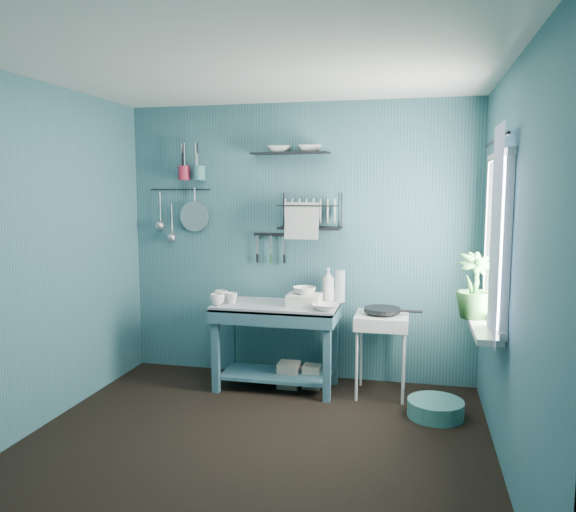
% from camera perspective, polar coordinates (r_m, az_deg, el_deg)
% --- Properties ---
extents(floor, '(3.20, 3.20, 0.00)m').
position_cam_1_polar(floor, '(4.04, -3.56, -18.62)').
color(floor, black).
rests_on(floor, ground).
extents(ceiling, '(3.20, 3.20, 0.00)m').
position_cam_1_polar(ceiling, '(3.73, -3.86, 18.69)').
color(ceiling, silver).
rests_on(ceiling, ground).
extents(wall_back, '(3.20, 0.00, 3.20)m').
position_cam_1_polar(wall_back, '(5.12, 1.07, 1.41)').
color(wall_back, '#336068').
rests_on(wall_back, ground).
extents(wall_front, '(3.20, 0.00, 3.20)m').
position_cam_1_polar(wall_front, '(2.30, -14.44, -5.50)').
color(wall_front, '#336068').
rests_on(wall_front, ground).
extents(wall_left, '(0.00, 3.00, 3.00)m').
position_cam_1_polar(wall_left, '(4.41, -24.08, -0.07)').
color(wall_left, '#336068').
rests_on(wall_left, ground).
extents(wall_right, '(0.00, 3.00, 3.00)m').
position_cam_1_polar(wall_right, '(3.57, 21.74, -1.43)').
color(wall_right, '#336068').
rests_on(wall_right, ground).
extents(work_counter, '(1.08, 0.59, 0.75)m').
position_cam_1_polar(work_counter, '(4.94, -1.19, -9.15)').
color(work_counter, '#335D6B').
rests_on(work_counter, floor).
extents(mug_left, '(0.12, 0.12, 0.10)m').
position_cam_1_polar(mug_left, '(4.83, -7.22, -4.40)').
color(mug_left, silver).
rests_on(mug_left, work_counter).
extents(mug_mid, '(0.14, 0.14, 0.09)m').
position_cam_1_polar(mug_mid, '(4.89, -5.71, -4.27)').
color(mug_mid, silver).
rests_on(mug_mid, work_counter).
extents(mug_right, '(0.17, 0.17, 0.10)m').
position_cam_1_polar(mug_right, '(4.98, -6.81, -4.05)').
color(mug_right, silver).
rests_on(mug_right, work_counter).
extents(wash_tub, '(0.28, 0.22, 0.10)m').
position_cam_1_polar(wash_tub, '(4.77, 1.66, -4.48)').
color(wash_tub, silver).
rests_on(wash_tub, work_counter).
extents(tub_bowl, '(0.20, 0.19, 0.06)m').
position_cam_1_polar(tub_bowl, '(4.75, 1.67, -3.53)').
color(tub_bowl, silver).
rests_on(tub_bowl, wash_tub).
extents(soap_bottle, '(0.11, 0.12, 0.30)m').
position_cam_1_polar(soap_bottle, '(4.93, 4.11, -2.93)').
color(soap_bottle, silver).
rests_on(soap_bottle, work_counter).
extents(water_bottle, '(0.09, 0.09, 0.28)m').
position_cam_1_polar(water_bottle, '(4.94, 5.29, -3.04)').
color(water_bottle, silver).
rests_on(water_bottle, work_counter).
extents(counter_bowl, '(0.22, 0.22, 0.05)m').
position_cam_1_polar(counter_bowl, '(4.61, 3.80, -5.17)').
color(counter_bowl, silver).
rests_on(counter_bowl, work_counter).
extents(hotplate_stand, '(0.44, 0.44, 0.69)m').
position_cam_1_polar(hotplate_stand, '(4.86, 9.44, -9.86)').
color(hotplate_stand, silver).
rests_on(hotplate_stand, floor).
extents(frying_pan, '(0.30, 0.30, 0.03)m').
position_cam_1_polar(frying_pan, '(4.76, 9.54, -5.41)').
color(frying_pan, black).
rests_on(frying_pan, hotplate_stand).
extents(knife_strip, '(0.32, 0.02, 0.03)m').
position_cam_1_polar(knife_strip, '(5.15, -1.75, 2.19)').
color(knife_strip, black).
rests_on(knife_strip, wall_back).
extents(dish_rack, '(0.57, 0.28, 0.32)m').
position_cam_1_polar(dish_rack, '(4.95, 2.27, 4.59)').
color(dish_rack, black).
rests_on(dish_rack, wall_back).
extents(upper_shelf, '(0.71, 0.25, 0.01)m').
position_cam_1_polar(upper_shelf, '(5.03, 0.20, 10.41)').
color(upper_shelf, black).
rests_on(upper_shelf, wall_back).
extents(shelf_bowl_left, '(0.24, 0.24, 0.05)m').
position_cam_1_polar(shelf_bowl_left, '(5.05, -0.89, 9.94)').
color(shelf_bowl_left, silver).
rests_on(shelf_bowl_left, upper_shelf).
extents(shelf_bowl_right, '(0.26, 0.26, 0.06)m').
position_cam_1_polar(shelf_bowl_right, '(4.99, 2.18, 10.06)').
color(shelf_bowl_right, silver).
rests_on(shelf_bowl_right, upper_shelf).
extents(utensil_cup_magenta, '(0.11, 0.11, 0.13)m').
position_cam_1_polar(utensil_cup_magenta, '(5.35, -10.51, 8.29)').
color(utensil_cup_magenta, '#B5213A').
rests_on(utensil_cup_magenta, wall_back).
extents(utensil_cup_teal, '(0.11, 0.11, 0.13)m').
position_cam_1_polar(utensil_cup_teal, '(5.29, -9.02, 8.33)').
color(utensil_cup_teal, teal).
rests_on(utensil_cup_teal, wall_back).
extents(colander, '(0.28, 0.03, 0.28)m').
position_cam_1_polar(colander, '(5.35, -9.48, 4.00)').
color(colander, '#A6AAAE').
rests_on(colander, wall_back).
extents(ladle_outer, '(0.01, 0.01, 0.30)m').
position_cam_1_polar(ladle_outer, '(5.50, -12.86, 4.83)').
color(ladle_outer, '#A6AAAE').
rests_on(ladle_outer, wall_back).
extents(ladle_inner, '(0.01, 0.01, 0.30)m').
position_cam_1_polar(ladle_inner, '(5.45, -11.73, 3.66)').
color(ladle_inner, '#A6AAAE').
rests_on(ladle_inner, wall_back).
extents(hook_rail, '(0.60, 0.01, 0.01)m').
position_cam_1_polar(hook_rail, '(5.42, -10.90, 6.64)').
color(hook_rail, black).
rests_on(hook_rail, wall_back).
extents(window_glass, '(0.00, 1.10, 1.10)m').
position_cam_1_polar(window_glass, '(4.00, 20.64, 1.61)').
color(window_glass, white).
rests_on(window_glass, wall_right).
extents(windowsill, '(0.16, 0.95, 0.04)m').
position_cam_1_polar(windowsill, '(4.08, 19.10, -6.64)').
color(windowsill, silver).
rests_on(windowsill, wall_right).
extents(curtain, '(0.00, 1.35, 1.35)m').
position_cam_1_polar(curtain, '(3.69, 20.29, 2.00)').
color(curtain, white).
rests_on(curtain, wall_right).
extents(curtain_rod, '(0.02, 1.05, 0.02)m').
position_cam_1_polar(curtain_rod, '(3.99, 20.39, 10.96)').
color(curtain_rod, black).
rests_on(curtain_rod, wall_right).
extents(potted_plant, '(0.33, 0.33, 0.46)m').
position_cam_1_polar(potted_plant, '(4.14, 18.43, -2.88)').
color(potted_plant, '#2E6B2A').
rests_on(potted_plant, windowsill).
extents(storage_tin_large, '(0.18, 0.18, 0.22)m').
position_cam_1_polar(storage_tin_large, '(5.04, 0.08, -11.96)').
color(storage_tin_large, gray).
rests_on(storage_tin_large, floor).
extents(storage_tin_small, '(0.15, 0.15, 0.20)m').
position_cam_1_polar(storage_tin_small, '(5.03, 2.43, -12.11)').
color(storage_tin_small, gray).
rests_on(storage_tin_small, floor).
extents(floor_basin, '(0.43, 0.43, 0.13)m').
position_cam_1_polar(floor_basin, '(4.58, 14.75, -14.76)').
color(floor_basin, teal).
rests_on(floor_basin, floor).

